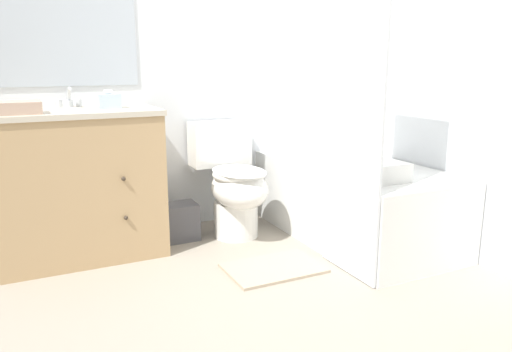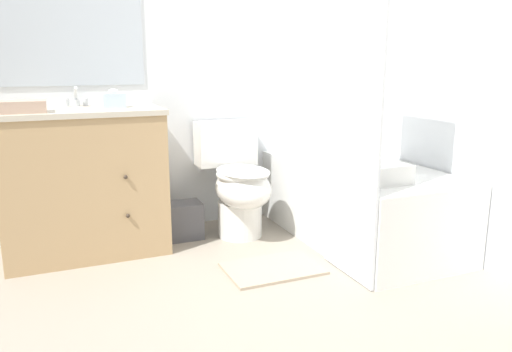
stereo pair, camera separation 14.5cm
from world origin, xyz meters
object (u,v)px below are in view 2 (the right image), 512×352
sink_faucet (76,100)px  tissue_box (114,100)px  bathtub (357,202)px  toilet (238,182)px  hand_towel_folded (20,107)px  bath_mat (273,268)px  wastebasket (185,220)px  vanity_cabinet (84,180)px  bath_towel_folded (382,173)px

sink_faucet → tissue_box: bearing=-40.2°
tissue_box → bathtub: bearing=-17.3°
toilet → hand_towel_folded: (-1.25, -0.05, 0.54)m
bathtub → toilet: bearing=151.7°
bath_mat → tissue_box: bearing=135.4°
sink_faucet → wastebasket: 1.01m
vanity_cabinet → bathtub: bearing=-15.3°
toilet → wastebasket: size_ratio=3.08×
bathtub → sink_faucet: bearing=159.3°
wastebasket → tissue_box: tissue_box is taller
sink_faucet → bath_mat: sink_faucet is taller
vanity_cabinet → bath_towel_folded: bearing=-30.5°
wastebasket → bathtub: bearing=-22.9°
wastebasket → hand_towel_folded: bearing=-172.6°
wastebasket → bath_towel_folded: 1.32m
wastebasket → bath_towel_folded: size_ratio=0.91×
toilet → bath_mat: (-0.03, -0.63, -0.35)m
bathtub → tissue_box: size_ratio=11.25×
toilet → hand_towel_folded: size_ratio=2.86×
sink_faucet → wastebasket: (0.60, -0.18, -0.79)m
toilet → hand_towel_folded: 1.37m
bathtub → wastebasket: size_ratio=5.98×
toilet → tissue_box: tissue_box is taller
toilet → tissue_box: 0.94m
toilet → bath_towel_folded: bearing=-56.0°
sink_faucet → wastebasket: size_ratio=0.59×
sink_faucet → hand_towel_folded: bearing=-135.0°
toilet → wastebasket: bearing=169.1°
bath_towel_folded → wastebasket: bearing=135.7°
sink_faucet → bath_towel_folded: size_ratio=0.54×
vanity_cabinet → toilet: vanity_cabinet is taller
toilet → bath_towel_folded: (0.54, -0.81, 0.18)m
tissue_box → toilet: bearing=-5.9°
vanity_cabinet → hand_towel_folded: (-0.30, -0.13, 0.46)m
hand_towel_folded → sink_faucet: bearing=45.0°
toilet → tissue_box: (-0.75, 0.08, 0.56)m
bath_towel_folded → bath_mat: (-0.58, 0.18, -0.53)m
vanity_cabinet → toilet: 0.96m
vanity_cabinet → bath_mat: size_ratio=1.78×
sink_faucet → hand_towel_folded: sink_faucet is taller
sink_faucet → wastebasket: bearing=-16.7°
vanity_cabinet → hand_towel_folded: 0.56m
wastebasket → tissue_box: 0.89m
sink_faucet → bathtub: sink_faucet is taller
hand_towel_folded → wastebasket: bearing=7.4°
sink_faucet → bath_towel_folded: (1.50, -1.06, -0.37)m
bathtub → wastebasket: bearing=157.1°
tissue_box → bath_mat: bearing=-44.6°
bath_towel_folded → tissue_box: bearing=145.7°
sink_faucet → toilet: (0.96, -0.25, -0.55)m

